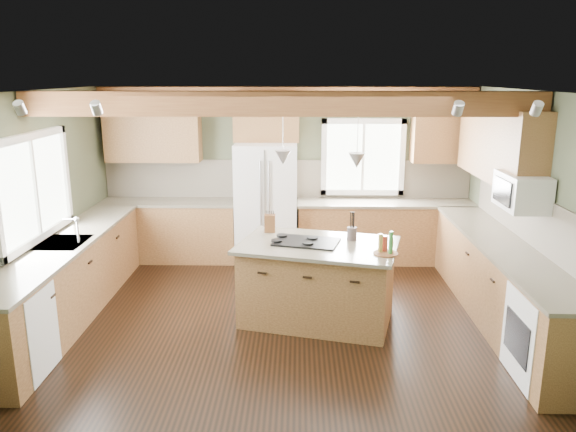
{
  "coord_description": "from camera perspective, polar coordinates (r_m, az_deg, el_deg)",
  "views": [
    {
      "loc": [
        0.17,
        -6.0,
        2.78
      ],
      "look_at": [
        0.06,
        0.3,
        1.18
      ],
      "focal_mm": 35.0,
      "sensor_mm": 36.0,
      "label": 1
    }
  ],
  "objects": [
    {
      "name": "floor",
      "position": [
        6.62,
        -0.54,
        -10.56
      ],
      "size": [
        5.6,
        5.6,
        0.0
      ],
      "primitive_type": "plane",
      "color": "black",
      "rests_on": "ground"
    },
    {
      "name": "ceiling",
      "position": [
        6.01,
        -0.59,
        12.56
      ],
      "size": [
        5.6,
        5.6,
        0.0
      ],
      "primitive_type": "plane",
      "rotation": [
        3.14,
        0.0,
        0.0
      ],
      "color": "silver",
      "rests_on": "wall_back"
    },
    {
      "name": "wall_back",
      "position": [
        8.63,
        -0.09,
        4.41
      ],
      "size": [
        5.6,
        0.0,
        5.6
      ],
      "primitive_type": "plane",
      "rotation": [
        1.57,
        0.0,
        0.0
      ],
      "color": "#464D37",
      "rests_on": "ground"
    },
    {
      "name": "wall_left",
      "position": [
        6.86,
        -24.64,
        0.5
      ],
      "size": [
        0.0,
        5.0,
        5.0
      ],
      "primitive_type": "plane",
      "rotation": [
        1.57,
        0.0,
        1.57
      ],
      "color": "#464D37",
      "rests_on": "ground"
    },
    {
      "name": "wall_right",
      "position": [
        6.72,
        24.06,
        0.29
      ],
      "size": [
        0.0,
        5.0,
        5.0
      ],
      "primitive_type": "plane",
      "rotation": [
        1.57,
        0.0,
        -1.57
      ],
      "color": "#464D37",
      "rests_on": "ground"
    },
    {
      "name": "ceiling_beam",
      "position": [
        6.06,
        -0.58,
        11.35
      ],
      "size": [
        5.55,
        0.26,
        0.26
      ],
      "primitive_type": "cube",
      "color": "brown",
      "rests_on": "ceiling"
    },
    {
      "name": "soffit_trim",
      "position": [
        8.41,
        -0.11,
        12.65
      ],
      "size": [
        5.55,
        0.2,
        0.1
      ],
      "primitive_type": "cube",
      "color": "brown",
      "rests_on": "ceiling"
    },
    {
      "name": "backsplash_back",
      "position": [
        8.63,
        -0.09,
        3.81
      ],
      "size": [
        5.58,
        0.03,
        0.58
      ],
      "primitive_type": "cube",
      "color": "brown",
      "rests_on": "wall_back"
    },
    {
      "name": "backsplash_right",
      "position": [
        6.78,
        23.71,
        -0.35
      ],
      "size": [
        0.03,
        3.7,
        0.58
      ],
      "primitive_type": "cube",
      "color": "brown",
      "rests_on": "wall_right"
    },
    {
      "name": "base_cab_back_left",
      "position": [
        8.75,
        -11.93,
        -1.54
      ],
      "size": [
        2.02,
        0.6,
        0.88
      ],
      "primitive_type": "cube",
      "color": "brown",
      "rests_on": "floor"
    },
    {
      "name": "counter_back_left",
      "position": [
        8.64,
        -12.08,
        1.4
      ],
      "size": [
        2.06,
        0.64,
        0.04
      ],
      "primitive_type": "cube",
      "color": "#4D4538",
      "rests_on": "base_cab_back_left"
    },
    {
      "name": "base_cab_back_right",
      "position": [
        8.63,
        9.82,
        -1.66
      ],
      "size": [
        2.62,
        0.6,
        0.88
      ],
      "primitive_type": "cube",
      "color": "brown",
      "rests_on": "floor"
    },
    {
      "name": "counter_back_right",
      "position": [
        8.52,
        9.95,
        1.32
      ],
      "size": [
        2.66,
        0.64,
        0.04
      ],
      "primitive_type": "cube",
      "color": "#4D4538",
      "rests_on": "base_cab_back_right"
    },
    {
      "name": "base_cab_left",
      "position": [
        7.02,
        -21.52,
        -6.24
      ],
      "size": [
        0.6,
        3.7,
        0.88
      ],
      "primitive_type": "cube",
      "color": "brown",
      "rests_on": "floor"
    },
    {
      "name": "counter_left",
      "position": [
        6.88,
        -21.86,
        -2.64
      ],
      "size": [
        0.64,
        3.74,
        0.04
      ],
      "primitive_type": "cube",
      "color": "#4D4538",
      "rests_on": "base_cab_left"
    },
    {
      "name": "base_cab_right",
      "position": [
        6.89,
        20.87,
        -6.55
      ],
      "size": [
        0.6,
        3.7,
        0.88
      ],
      "primitive_type": "cube",
      "color": "brown",
      "rests_on": "floor"
    },
    {
      "name": "counter_right",
      "position": [
        6.75,
        21.21,
        -2.89
      ],
      "size": [
        0.64,
        3.74,
        0.04
      ],
      "primitive_type": "cube",
      "color": "#4D4538",
      "rests_on": "base_cab_right"
    },
    {
      "name": "upper_cab_back_left",
      "position": [
        8.64,
        -13.57,
        8.38
      ],
      "size": [
        1.4,
        0.35,
        0.9
      ],
      "primitive_type": "cube",
      "color": "brown",
      "rests_on": "wall_back"
    },
    {
      "name": "upper_cab_over_fridge",
      "position": [
        8.36,
        -2.2,
        9.96
      ],
      "size": [
        0.96,
        0.35,
        0.7
      ],
      "primitive_type": "cube",
      "color": "brown",
      "rests_on": "wall_back"
    },
    {
      "name": "upper_cab_right",
      "position": [
        7.37,
        20.65,
        6.91
      ],
      "size": [
        0.35,
        2.2,
        0.9
      ],
      "primitive_type": "cube",
      "color": "brown",
      "rests_on": "wall_right"
    },
    {
      "name": "upper_cab_back_corner",
      "position": [
        8.63,
        15.5,
        8.26
      ],
      "size": [
        0.9,
        0.35,
        0.9
      ],
      "primitive_type": "cube",
      "color": "brown",
      "rests_on": "wall_back"
    },
    {
      "name": "window_left",
      "position": [
        6.85,
        -24.53,
        2.63
      ],
      "size": [
        0.04,
        1.6,
        1.05
      ],
      "primitive_type": "cube",
      "color": "white",
      "rests_on": "wall_left"
    },
    {
      "name": "window_back",
      "position": [
        8.63,
        7.61,
        5.96
      ],
      "size": [
        1.1,
        0.04,
        1.0
      ],
      "primitive_type": "cube",
      "color": "white",
      "rests_on": "wall_back"
    },
    {
      "name": "sink",
      "position": [
        6.88,
        -21.87,
        -2.6
      ],
      "size": [
        0.5,
        0.65,
        0.03
      ],
      "primitive_type": "cube",
      "color": "#262628",
      "rests_on": "counter_left"
    },
    {
      "name": "faucet",
      "position": [
        6.77,
        -20.58,
        -1.46
      ],
      "size": [
        0.02,
        0.02,
        0.28
      ],
      "primitive_type": "cylinder",
      "color": "#B2B2B7",
      "rests_on": "sink"
    },
    {
      "name": "dishwasher",
      "position": [
        5.93,
        -26.19,
        -10.61
      ],
      "size": [
        0.6,
        0.6,
        0.84
      ],
      "primitive_type": "cube",
      "color": "white",
      "rests_on": "floor"
    },
    {
      "name": "oven",
      "position": [
        5.79,
        25.06,
        -11.13
      ],
      "size": [
        0.6,
        0.72,
        0.84
      ],
      "primitive_type": "cube",
      "color": "white",
      "rests_on": "floor"
    },
    {
      "name": "microwave",
      "position": [
        6.54,
        22.67,
        2.32
      ],
      "size": [
        0.4,
        0.7,
        0.38
      ],
      "primitive_type": "cube",
      "color": "white",
      "rests_on": "wall_right"
    },
    {
      "name": "pendant_left",
      "position": [
        6.22,
        -0.52,
        5.96
      ],
      "size": [
        0.18,
        0.18,
        0.16
      ],
      "primitive_type": "cone",
      "rotation": [
        3.14,
        0.0,
        0.0
      ],
      "color": "#B2B2B7",
      "rests_on": "ceiling"
    },
    {
      "name": "pendant_right",
      "position": [
        6.05,
        7.0,
        5.61
      ],
      "size": [
        0.18,
        0.18,
        0.16
      ],
      "primitive_type": "cone",
      "rotation": [
        3.14,
        0.0,
        0.0
      ],
      "color": "#B2B2B7",
      "rests_on": "ceiling"
    },
    {
      "name": "refrigerator",
      "position": [
        8.35,
        -2.2,
        1.26
      ],
      "size": [
        0.9,
        0.74,
        1.8
      ],
      "primitive_type": "cube",
      "color": "white",
      "rests_on": "floor"
    },
    {
      "name": "island",
      "position": [
        6.49,
        3.02,
        -6.87
      ],
      "size": [
        1.84,
        1.38,
        0.88
      ],
      "primitive_type": "cube",
      "rotation": [
        0.0,
        0.0,
        -0.25
      ],
      "color": "brown",
      "rests_on": "floor"
    },
    {
      "name": "island_top",
      "position": [
        6.34,
        3.07,
        -2.99
      ],
      "size": [
        1.97,
        1.51,
        0.04
      ],
      "primitive_type": "cube",
      "rotation": [
        0.0,
        0.0,
        -0.25
      ],
      "color": "#4D4538",
      "rests_on": "island"
    },
    {
      "name": "cooktop",
      "position": [
        6.36,
        1.87,
        -2.64
      ],
      "size": [
        0.8,
        0.63,
        0.02
      ],
      "primitive_type": "cube",
      "rotation": [
        0.0,
        0.0,
        -0.25
      ],
      "color": "black",
      "rests_on": "island_top"
    },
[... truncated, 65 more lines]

